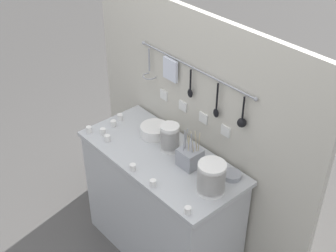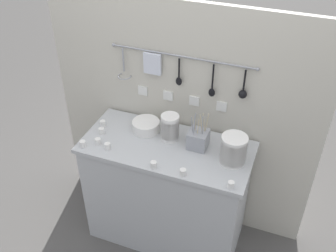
# 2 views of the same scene
# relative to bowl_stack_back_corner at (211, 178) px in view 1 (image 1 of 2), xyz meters

# --- Properties ---
(ground_plane) EXTENTS (20.00, 20.00, 0.00)m
(ground_plane) POSITION_rel_bowl_stack_back_corner_xyz_m (-0.45, 0.00, -0.98)
(ground_plane) COLOR #514F4C
(counter) EXTENTS (1.16, 0.53, 0.88)m
(counter) POSITION_rel_bowl_stack_back_corner_xyz_m (-0.45, 0.00, -0.54)
(counter) COLOR #B7BABC
(counter) RESTS_ON ground
(back_wall) EXTENTS (1.96, 0.11, 1.78)m
(back_wall) POSITION_rel_bowl_stack_back_corner_xyz_m (-0.45, 0.31, -0.09)
(back_wall) COLOR beige
(back_wall) RESTS_ON ground
(bowl_stack_back_corner) EXTENTS (0.16, 0.16, 0.20)m
(bowl_stack_back_corner) POSITION_rel_bowl_stack_back_corner_xyz_m (0.00, 0.00, 0.00)
(bowl_stack_back_corner) COLOR white
(bowl_stack_back_corner) RESTS_ON counter
(bowl_stack_nested_right) EXTENTS (0.12, 0.12, 0.19)m
(bowl_stack_nested_right) POSITION_rel_bowl_stack_back_corner_xyz_m (-0.45, 0.09, -0.00)
(bowl_stack_nested_right) COLOR white
(bowl_stack_nested_right) RESTS_ON counter
(plate_stack) EXTENTS (0.19, 0.19, 0.07)m
(plate_stack) POSITION_rel_bowl_stack_back_corner_xyz_m (-0.65, 0.12, -0.06)
(plate_stack) COLOR white
(plate_stack) RESTS_ON counter
(steel_mixing_bowl) EXTENTS (0.11, 0.11, 0.03)m
(steel_mixing_bowl) POSITION_rel_bowl_stack_back_corner_xyz_m (0.00, 0.19, -0.08)
(steel_mixing_bowl) COLOR #93969E
(steel_mixing_bowl) RESTS_ON counter
(cutlery_caddy) EXTENTS (0.13, 0.13, 0.27)m
(cutlery_caddy) POSITION_rel_bowl_stack_back_corner_xyz_m (-0.25, 0.07, -0.04)
(cutlery_caddy) COLOR #93969E
(cutlery_caddy) RESTS_ON counter
(cup_edge_near) EXTENTS (0.04, 0.04, 0.04)m
(cup_edge_near) POSITION_rel_bowl_stack_back_corner_xyz_m (-0.25, -0.22, -0.08)
(cup_edge_near) COLOR white
(cup_edge_near) RESTS_ON counter
(cup_by_caddy) EXTENTS (0.04, 0.04, 0.04)m
(cup_by_caddy) POSITION_rel_bowl_stack_back_corner_xyz_m (-0.45, -0.22, -0.08)
(cup_by_caddy) COLOR white
(cup_by_caddy) RESTS_ON counter
(cup_front_left) EXTENTS (0.04, 0.04, 0.04)m
(cup_front_left) POSITION_rel_bowl_stack_back_corner_xyz_m (-0.96, 0.05, -0.08)
(cup_front_left) COLOR white
(cup_front_left) RESTS_ON counter
(cup_edge_far) EXTENTS (0.04, 0.04, 0.04)m
(cup_edge_far) POSITION_rel_bowl_stack_back_corner_xyz_m (-0.80, -0.16, -0.08)
(cup_edge_far) COLOR white
(cup_edge_far) RESTS_ON counter
(cup_back_left) EXTENTS (0.04, 0.04, 0.04)m
(cup_back_left) POSITION_rel_bowl_stack_back_corner_xyz_m (0.05, -0.22, -0.08)
(cup_back_left) COLOR white
(cup_back_left) RESTS_ON counter
(cup_back_right) EXTENTS (0.04, 0.04, 0.04)m
(cup_back_right) POSITION_rel_bowl_stack_back_corner_xyz_m (-0.92, -0.03, -0.08)
(cup_back_right) COLOR white
(cup_back_right) RESTS_ON counter
(cup_centre) EXTENTS (0.04, 0.04, 0.04)m
(cup_centre) POSITION_rel_bowl_stack_back_corner_xyz_m (-0.97, -0.20, -0.08)
(cup_centre) COLOR white
(cup_centre) RESTS_ON counter
(cup_beside_plates) EXTENTS (0.04, 0.04, 0.04)m
(cup_beside_plates) POSITION_rel_bowl_stack_back_corner_xyz_m (-0.89, -0.14, -0.08)
(cup_beside_plates) COLOR white
(cup_beside_plates) RESTS_ON counter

